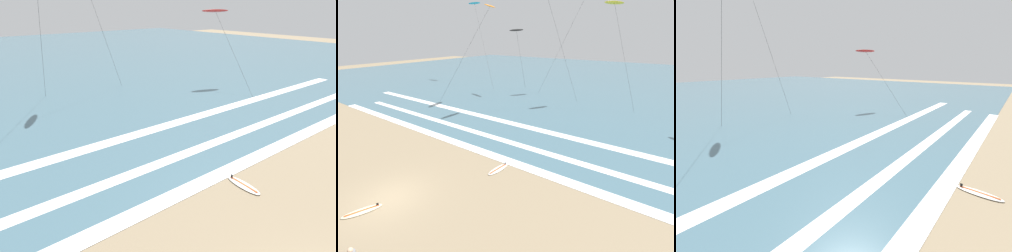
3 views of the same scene
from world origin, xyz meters
TOP-DOWN VIEW (x-y plane):
  - ground_plane at (0.00, 0.00)m, footprint 160.00×160.00m
  - ocean_surface at (0.00, 52.66)m, footprint 140.00×90.00m
  - wave_foam_shoreline at (0.11, 8.06)m, footprint 49.91×0.99m
  - wave_foam_mid_break at (1.27, 11.06)m, footprint 49.36×0.84m
  - wave_foam_outer_break at (0.84, 15.46)m, footprint 59.43×1.10m
  - surfboard_left_pile at (3.59, 6.56)m, footprint 0.80×2.15m
  - surfboard_right_spare at (-0.17, -1.62)m, footprint 1.33×2.17m
  - kite_orange_low_near at (-7.97, 20.35)m, footprint 8.76×4.83m
  - kite_yellow_high_right at (5.52, 27.90)m, footprint 5.70×3.15m
  - kite_black_mid_center at (-8.30, 27.30)m, footprint 3.37×7.15m
  - kite_cyan_distant_high at (-23.26, 34.37)m, footprint 11.79×7.29m

SIDE VIEW (x-z plane):
  - ground_plane at x=0.00m, z-range 0.00..0.00m
  - ocean_surface at x=0.00m, z-range 0.00..0.01m
  - wave_foam_shoreline at x=0.11m, z-range 0.01..0.02m
  - wave_foam_mid_break at x=1.27m, z-range 0.01..0.02m
  - wave_foam_outer_break at x=0.84m, z-range 0.01..0.02m
  - surfboard_left_pile at x=3.59m, z-range -0.08..0.17m
  - surfboard_right_spare at x=-0.17m, z-range -0.08..0.17m
  - kite_black_mid_center at x=-8.30m, z-range 5.05..15.70m
  - kite_orange_low_near at x=-7.97m, z-range 6.38..19.77m
  - kite_yellow_high_right at x=5.52m, z-range 6.48..20.06m
  - kite_cyan_distant_high at x=-23.26m, z-range 7.71..23.85m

